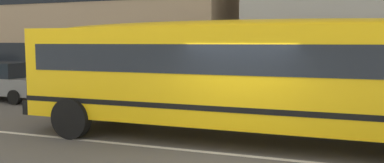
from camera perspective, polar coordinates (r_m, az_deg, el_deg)
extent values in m
plane|color=#54514F|center=(9.09, 6.55, -10.44)|extent=(400.00, 400.00, 0.00)
cube|color=gray|center=(16.32, 12.68, -3.31)|extent=(120.00, 3.00, 0.01)
cube|color=silver|center=(9.09, 6.55, -10.42)|extent=(110.00, 0.16, 0.01)
cube|color=yellow|center=(10.10, 8.43, 1.00)|extent=(11.72, 2.70, 2.34)
cube|color=black|center=(12.81, -18.69, -2.67)|extent=(0.22, 2.66, 0.38)
cube|color=black|center=(10.07, 8.46, 3.39)|extent=(11.02, 2.73, 0.68)
cube|color=black|center=(10.18, 8.37, -2.89)|extent=(11.74, 2.73, 0.13)
ellipsoid|color=yellow|center=(10.07, 8.53, 7.65)|extent=(11.25, 2.48, 0.38)
cylinder|color=black|center=(13.09, -9.88, -3.13)|extent=(1.07, 0.30, 1.06)
cylinder|color=black|center=(10.90, -16.91, -5.07)|extent=(1.07, 0.30, 1.06)
cube|color=gray|center=(19.02, -24.98, -0.49)|extent=(3.97, 1.86, 0.70)
cube|color=black|center=(19.08, -25.38, 1.54)|extent=(2.26, 1.65, 0.64)
cylinder|color=black|center=(18.74, -20.33, -1.47)|extent=(0.61, 0.20, 0.60)
cylinder|color=black|center=(17.54, -24.09, -2.08)|extent=(0.61, 0.20, 0.60)
cylinder|color=black|center=(20.59, -25.67, -1.06)|extent=(0.61, 0.20, 0.60)
cube|color=black|center=(22.65, -19.58, 3.84)|extent=(15.09, 0.04, 1.10)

